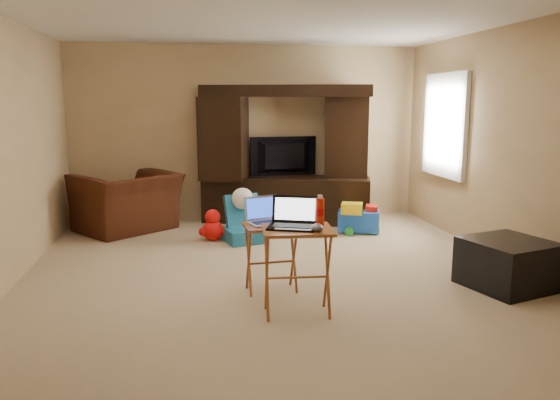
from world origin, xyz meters
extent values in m
plane|color=#CFB28F|center=(0.00, 0.00, 0.00)|extent=(5.50, 5.50, 0.00)
plane|color=silver|center=(0.00, 0.00, 2.50)|extent=(5.50, 5.50, 0.00)
plane|color=tan|center=(0.00, 2.75, 1.25)|extent=(5.00, 0.00, 5.00)
plane|color=tan|center=(0.00, -2.75, 1.25)|extent=(5.00, 0.00, 5.00)
plane|color=tan|center=(2.50, 0.00, 1.25)|extent=(0.00, 5.50, 5.50)
plane|color=white|center=(2.48, 1.55, 1.40)|extent=(0.00, 1.20, 1.20)
cube|color=white|center=(2.46, 1.55, 1.40)|extent=(0.06, 1.14, 1.34)
cube|color=black|center=(0.52, 2.43, 0.96)|extent=(2.43, 1.23, 1.93)
imported|color=black|center=(0.52, 2.52, 0.92)|extent=(0.99, 0.24, 0.56)
imported|color=#411B0E|center=(-1.68, 2.20, 0.39)|extent=(1.57, 1.55, 0.77)
cube|color=black|center=(2.07, -0.69, 0.22)|extent=(0.87, 0.87, 0.45)
cube|color=#A05326|center=(-0.12, -0.44, 0.31)|extent=(0.51, 0.42, 0.62)
cube|color=#A96628|center=(0.01, -1.02, 0.36)|extent=(0.58, 0.48, 0.72)
cube|color=#A4A4A8|center=(-0.15, -0.41, 0.74)|extent=(0.39, 0.36, 0.24)
cube|color=black|center=(-0.03, -1.00, 0.84)|extent=(0.46, 0.41, 0.24)
ellipsoid|color=silver|center=(0.07, -0.51, 0.65)|extent=(0.11, 0.14, 0.05)
ellipsoid|color=#45444A|center=(0.14, -1.14, 0.75)|extent=(0.13, 0.17, 0.06)
cylinder|color=red|center=(0.21, -0.94, 0.83)|extent=(0.07, 0.07, 0.22)
camera|label=1|loc=(-0.81, -5.16, 1.72)|focal=35.00mm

